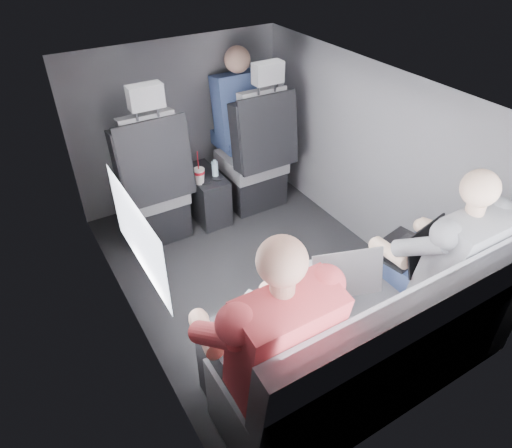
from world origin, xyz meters
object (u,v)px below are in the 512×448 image
front_seat_right (255,162)px  passenger_rear_right (436,261)px  soda_cup (199,175)px  passenger_front_right (239,111)px  passenger_rear_left (265,341)px  laptop_black (410,248)px  front_seat_left (152,192)px  water_bottle (215,169)px  rear_bench (370,351)px  center_console (206,195)px  laptop_white (257,321)px  laptop_silver (333,275)px

front_seat_right → passenger_rear_right: (0.04, -1.81, 0.23)m
soda_cup → passenger_front_right: 0.69m
passenger_rear_left → passenger_front_right: bearing=63.4°
laptop_black → front_seat_left: bearing=118.4°
water_bottle → passenger_rear_left: bearing=-110.1°
rear_bench → passenger_rear_left: size_ratio=1.26×
center_console → passenger_rear_left: size_ratio=0.38×
rear_bench → soda_cup: bearing=92.8°
water_bottle → laptop_white: size_ratio=0.33×
soda_cup → passenger_rear_right: passenger_rear_right is taller
soda_cup → rear_bench: bearing=-87.2°
laptop_white → laptop_black: laptop_black is taller
front_seat_right → center_console: front_seat_right is taller
center_console → passenger_rear_right: passenger_rear_right is taller
laptop_silver → passenger_rear_left: 0.56m
rear_bench → laptop_black: 0.60m
water_bottle → laptop_white: bearing=-110.3°
soda_cup → laptop_silver: size_ratio=0.64×
laptop_black → passenger_rear_right: (0.04, -0.15, -0.01)m
passenger_rear_right → passenger_front_right: 2.07m
laptop_black → passenger_rear_left: (-1.03, -0.15, 0.01)m
laptop_white → front_seat_left: bearing=86.8°
soda_cup → laptop_black: (0.54, -1.59, 0.17)m
water_bottle → passenger_front_right: 0.57m
front_seat_right → laptop_black: bearing=-90.0°
front_seat_right → rear_bench: front_seat_right is taller
rear_bench → passenger_front_right: bearing=78.3°
laptop_black → rear_bench: bearing=-151.8°
center_console → laptop_silver: size_ratio=1.13×
rear_bench → passenger_front_right: (0.45, 2.16, 0.45)m
water_bottle → passenger_rear_right: (0.43, -1.77, 0.16)m
passenger_rear_left → front_seat_left: bearing=85.7°
front_seat_left → soda_cup: (0.36, -0.07, 0.07)m
passenger_rear_left → passenger_front_right: 2.31m
laptop_black → passenger_rear_right: size_ratio=0.32×
soda_cup → laptop_black: bearing=-71.3°
water_bottle → front_seat_left: bearing=175.3°
laptop_white → passenger_rear_left: bearing=-107.3°
passenger_front_right → laptop_white: bearing=-117.1°
passenger_rear_right → front_seat_right: bearing=91.3°
front_seat_right → soda_cup: (-0.54, -0.07, 0.07)m
soda_cup → laptop_black: laptop_black is taller
soda_cup → water_bottle: bearing=11.5°
laptop_silver → passenger_rear_left: size_ratio=0.33×
soda_cup → passenger_front_right: passenger_front_right is taller
front_seat_left → laptop_silver: bearing=-76.3°
front_seat_right → center_console: bearing=174.9°
front_seat_left → center_console: (0.45, 0.04, -0.20)m
rear_bench → laptop_silver: rear_bench is taller
center_console → passenger_front_right: 0.75m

